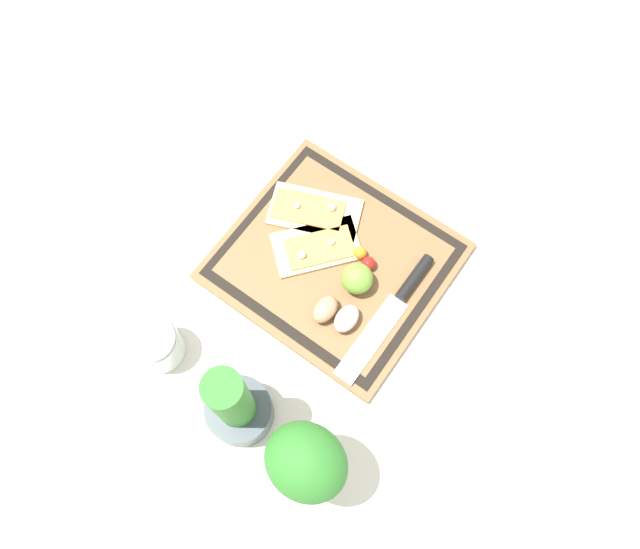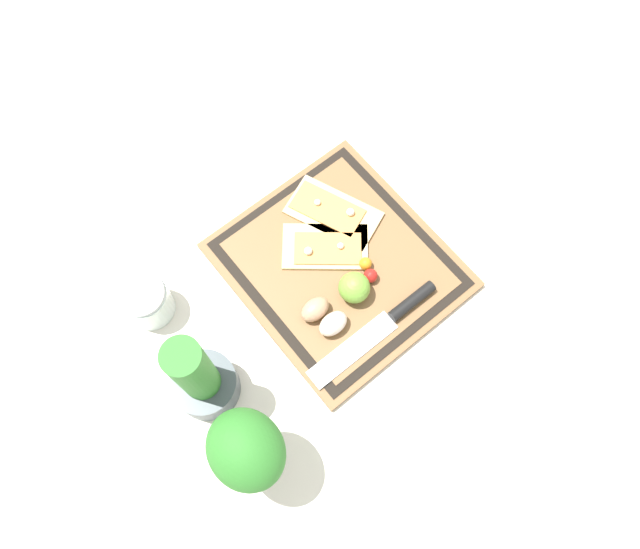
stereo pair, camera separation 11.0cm
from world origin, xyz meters
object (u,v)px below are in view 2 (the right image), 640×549
Objects in this scene: knife at (394,316)px; cherry_tomato_yellow at (366,264)px; cherry_tomato_red at (370,276)px; pizza_slice_far at (325,248)px; herb_glass at (248,452)px; sauce_jar at (147,302)px; pizza_slice_near at (332,212)px; egg_brown at (315,309)px; egg_pink at (333,324)px; herb_pot at (200,379)px; lime at (354,288)px.

knife is 11.69× the size of cherry_tomato_yellow.
cherry_tomato_red is at bearing -11.36° from knife.
herb_glass reaches higher than pizza_slice_far.
sauce_jar is 0.43× the size of herb_glass.
pizza_slice_near and cherry_tomato_yellow have the same top height.
pizza_slice_far is 0.13m from egg_brown.
pizza_slice_far is 0.89× the size of herb_glass.
egg_brown is 1.00× the size of egg_pink.
cherry_tomato_red is 0.40m from herb_glass.
cherry_tomato_red reaches higher than pizza_slice_near.
pizza_slice_far is at bearing -56.27° from herb_glass.
egg_brown is at bearing -93.15° from herb_pot.
lime is (0.03, -0.07, 0.01)m from egg_pink.
cherry_tomato_red is 0.30× the size of sauce_jar.
herb_glass reaches higher than knife.
egg_brown is (0.10, 0.11, 0.01)m from knife.
cherry_tomato_red reaches higher than cherry_tomato_yellow.
cherry_tomato_red is 1.11× the size of cherry_tomato_yellow.
knife is 0.36m from herb_glass.
lime is 0.05m from cherry_tomato_red.
herb_glass is (-0.15, 0.01, 0.04)m from herb_pot.
sauce_jar is at bearing -2.10° from herb_glass.
pizza_slice_near is 1.08× the size of pizza_slice_far.
knife is at bearing -132.12° from sauce_jar.
sauce_jar is (0.22, 0.31, -0.01)m from lime.
egg_brown is (-0.14, 0.15, 0.01)m from pizza_slice_near.
herb_glass is (-0.27, 0.40, 0.10)m from pizza_slice_near.
lime is at bearing 93.57° from cherry_tomato_red.
lime is at bearing -100.86° from egg_brown.
sauce_jar reaches higher than cherry_tomato_yellow.
herb_glass is at bearing 96.30° from knife.
herb_glass reaches higher than egg_pink.
lime reaches higher than cherry_tomato_yellow.
herb_pot is 0.15m from herb_glass.
sauce_jar is (0.19, -0.01, -0.05)m from herb_pot.
cherry_tomato_yellow is 0.41m from herb_glass.
herb_pot reaches higher than pizza_slice_far.
egg_brown is 0.31m from sauce_jar.
knife is 4.98× the size of egg_pink.
lime is (0.08, 0.03, 0.02)m from knife.
herb_glass is (-0.04, 0.35, 0.10)m from knife.
cherry_tomato_yellow is at bearing -62.25° from lime.
egg_brown is at bearing 47.08° from knife.
egg_pink is 0.23× the size of herb_pot.
pizza_slice_near is at bearing -99.76° from sauce_jar.
pizza_slice_near is at bearing -72.13° from herb_pot.
herb_pot is (0.01, 0.23, 0.05)m from egg_brown.
egg_brown is 0.64× the size of sauce_jar.
knife is 3.20× the size of sauce_jar.
pizza_slice_far is at bearing 26.25° from cherry_tomato_yellow.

